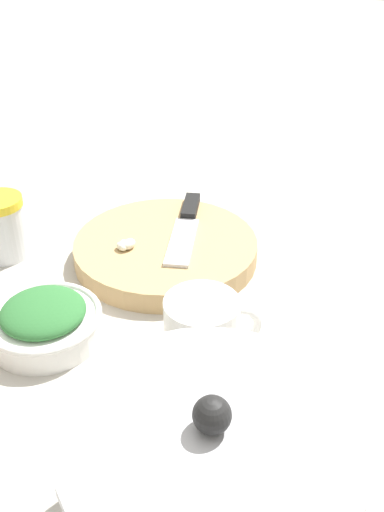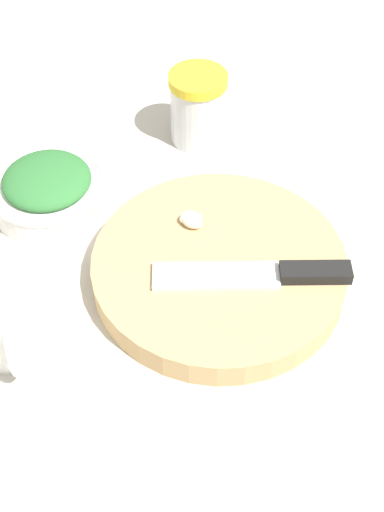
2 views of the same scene
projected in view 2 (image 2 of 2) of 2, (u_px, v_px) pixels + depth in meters
The scene contains 7 objects.
ground_plane at pixel (136, 342), 0.69m from camera, with size 5.00×5.00×0.00m, color #B2ADA3.
cutting_board at pixel (219, 269), 0.73m from camera, with size 0.26×0.26×0.03m.
chef_knife at pixel (264, 274), 0.70m from camera, with size 0.04×0.20×0.01m.
garlic_cloves at pixel (191, 219), 0.75m from camera, with size 0.03×0.03×0.01m.
herb_bowl at pixel (48, 189), 0.80m from camera, with size 0.13×0.13×0.05m.
spice_jar at pixel (198, 107), 0.86m from camera, with size 0.07×0.07×0.09m.
coffee_mug at pixel (9, 311), 0.66m from camera, with size 0.11×0.08×0.08m.
Camera 2 is at (-0.39, -0.07, 0.57)m, focal length 50.00 mm.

